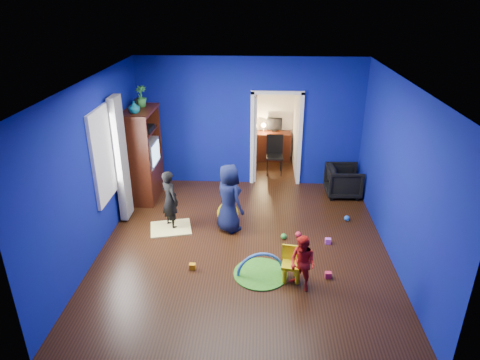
# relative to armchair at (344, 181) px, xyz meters

# --- Properties ---
(floor) EXTENTS (5.00, 5.50, 0.01)m
(floor) POSITION_rel_armchair_xyz_m (-2.09, -2.17, -0.34)
(floor) COLOR black
(floor) RESTS_ON ground
(ceiling) EXTENTS (5.00, 5.50, 0.01)m
(ceiling) POSITION_rel_armchair_xyz_m (-2.09, -2.17, 2.56)
(ceiling) COLOR white
(ceiling) RESTS_ON wall_back
(wall_back) EXTENTS (5.00, 0.02, 2.90)m
(wall_back) POSITION_rel_armchair_xyz_m (-2.09, 0.58, 1.11)
(wall_back) COLOR navy
(wall_back) RESTS_ON floor
(wall_front) EXTENTS (5.00, 0.02, 2.90)m
(wall_front) POSITION_rel_armchair_xyz_m (-2.09, -4.92, 1.11)
(wall_front) COLOR navy
(wall_front) RESTS_ON floor
(wall_left) EXTENTS (0.02, 5.50, 2.90)m
(wall_left) POSITION_rel_armchair_xyz_m (-4.59, -2.17, 1.11)
(wall_left) COLOR navy
(wall_left) RESTS_ON floor
(wall_right) EXTENTS (0.02, 5.50, 2.90)m
(wall_right) POSITION_rel_armchair_xyz_m (0.41, -2.17, 1.11)
(wall_right) COLOR navy
(wall_right) RESTS_ON floor
(alcove) EXTENTS (1.00, 1.75, 2.50)m
(alcove) POSITION_rel_armchair_xyz_m (-1.49, 1.46, 0.91)
(alcove) COLOR silver
(alcove) RESTS_ON floor
(armchair) EXTENTS (0.76, 0.74, 0.67)m
(armchair) POSITION_rel_armchair_xyz_m (0.00, 0.00, 0.00)
(armchair) COLOR black
(armchair) RESTS_ON floor
(child_black) EXTENTS (0.49, 0.49, 1.15)m
(child_black) POSITION_rel_armchair_xyz_m (-3.51, -1.57, 0.24)
(child_black) COLOR black
(child_black) RESTS_ON floor
(child_navy) EXTENTS (0.74, 0.76, 1.32)m
(child_navy) POSITION_rel_armchair_xyz_m (-2.39, -1.62, 0.32)
(child_navy) COLOR #0E1634
(child_navy) RESTS_ON floor
(toddler_red) EXTENTS (0.55, 0.54, 0.89)m
(toddler_red) POSITION_rel_armchair_xyz_m (-1.17, -3.30, 0.11)
(toddler_red) COLOR red
(toddler_red) RESTS_ON floor
(vase) EXTENTS (0.26, 0.26, 0.24)m
(vase) POSITION_rel_armchair_xyz_m (-4.31, -0.60, 1.74)
(vase) COLOR #0C5763
(vase) RESTS_ON tv_armoire
(potted_plant) EXTENTS (0.27, 0.27, 0.43)m
(potted_plant) POSITION_rel_armchair_xyz_m (-4.31, -0.08, 1.84)
(potted_plant) COLOR #318736
(potted_plant) RESTS_ON tv_armoire
(tv_armoire) EXTENTS (0.58, 1.14, 1.96)m
(tv_armoire) POSITION_rel_armchair_xyz_m (-4.31, -0.30, 0.64)
(tv_armoire) COLOR #42150B
(tv_armoire) RESTS_ON floor
(crt_tv) EXTENTS (0.46, 0.70, 0.54)m
(crt_tv) POSITION_rel_armchair_xyz_m (-4.27, -0.30, 0.68)
(crt_tv) COLOR silver
(crt_tv) RESTS_ON tv_armoire
(yellow_blanket) EXTENTS (0.87, 0.76, 0.03)m
(yellow_blanket) POSITION_rel_armchair_xyz_m (-3.51, -1.67, -0.32)
(yellow_blanket) COLOR #F2E07A
(yellow_blanket) RESTS_ON floor
(hopper_ball) EXTENTS (0.42, 0.42, 0.42)m
(hopper_ball) POSITION_rel_armchair_xyz_m (-2.44, -1.37, -0.13)
(hopper_ball) COLOR yellow
(hopper_ball) RESTS_ON floor
(kid_chair) EXTENTS (0.32, 0.32, 0.50)m
(kid_chair) POSITION_rel_armchair_xyz_m (-1.32, -3.10, -0.09)
(kid_chair) COLOR yellow
(kid_chair) RESTS_ON floor
(play_mat) EXTENTS (0.87, 0.87, 0.02)m
(play_mat) POSITION_rel_armchair_xyz_m (-1.79, -3.00, -0.33)
(play_mat) COLOR #4A9D23
(play_mat) RESTS_ON floor
(toy_arch) EXTENTS (0.77, 0.21, 0.78)m
(toy_arch) POSITION_rel_armchair_xyz_m (-1.79, -3.00, -0.32)
(toy_arch) COLOR #3F8CD8
(toy_arch) RESTS_ON floor
(window_left) EXTENTS (0.03, 0.95, 1.55)m
(window_left) POSITION_rel_armchair_xyz_m (-4.57, -1.82, 1.21)
(window_left) COLOR white
(window_left) RESTS_ON wall_left
(curtain) EXTENTS (0.14, 0.42, 2.40)m
(curtain) POSITION_rel_armchair_xyz_m (-4.46, -1.27, 0.91)
(curtain) COLOR slate
(curtain) RESTS_ON floor
(doorway) EXTENTS (1.16, 0.10, 2.10)m
(doorway) POSITION_rel_armchair_xyz_m (-1.49, 0.58, 0.71)
(doorway) COLOR white
(doorway) RESTS_ON floor
(study_desk) EXTENTS (0.88, 0.44, 0.75)m
(study_desk) POSITION_rel_armchair_xyz_m (-1.49, 2.09, 0.04)
(study_desk) COLOR #3D140A
(study_desk) RESTS_ON floor
(desk_monitor) EXTENTS (0.40, 0.05, 0.32)m
(desk_monitor) POSITION_rel_armchair_xyz_m (-1.49, 2.21, 0.61)
(desk_monitor) COLOR black
(desk_monitor) RESTS_ON study_desk
(desk_lamp) EXTENTS (0.14, 0.14, 0.14)m
(desk_lamp) POSITION_rel_armchair_xyz_m (-1.77, 2.15, 0.59)
(desk_lamp) COLOR #FFD88C
(desk_lamp) RESTS_ON study_desk
(folding_chair) EXTENTS (0.40, 0.40, 0.92)m
(folding_chair) POSITION_rel_armchair_xyz_m (-1.49, 1.13, 0.12)
(folding_chair) COLOR black
(folding_chair) RESTS_ON floor
(book_shelf) EXTENTS (0.88, 0.24, 0.04)m
(book_shelf) POSITION_rel_armchair_xyz_m (-1.49, 2.20, 1.68)
(book_shelf) COLOR white
(book_shelf) RESTS_ON study_desk
(toy_0) EXTENTS (0.10, 0.08, 0.10)m
(toy_0) POSITION_rel_armchair_xyz_m (-0.72, -3.03, -0.29)
(toy_0) COLOR red
(toy_0) RESTS_ON floor
(toy_1) EXTENTS (0.11, 0.11, 0.11)m
(toy_1) POSITION_rel_armchair_xyz_m (-0.10, -1.16, -0.28)
(toy_1) COLOR blue
(toy_1) RESTS_ON floor
(toy_2) EXTENTS (0.10, 0.08, 0.10)m
(toy_2) POSITION_rel_armchair_xyz_m (-2.90, -2.92, -0.29)
(toy_2) COLOR #FB9B0D
(toy_2) RESTS_ON floor
(toy_3) EXTENTS (0.11, 0.11, 0.11)m
(toy_3) POSITION_rel_armchair_xyz_m (-1.37, -1.91, -0.28)
(toy_3) COLOR green
(toy_3) RESTS_ON floor
(toy_4) EXTENTS (0.10, 0.08, 0.10)m
(toy_4) POSITION_rel_armchair_xyz_m (-0.59, -2.02, -0.29)
(toy_4) COLOR #D750D2
(toy_4) RESTS_ON floor
(toy_5) EXTENTS (0.11, 0.11, 0.11)m
(toy_5) POSITION_rel_armchair_xyz_m (-1.11, -1.82, -0.28)
(toy_5) COLOR red
(toy_5) RESTS_ON floor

